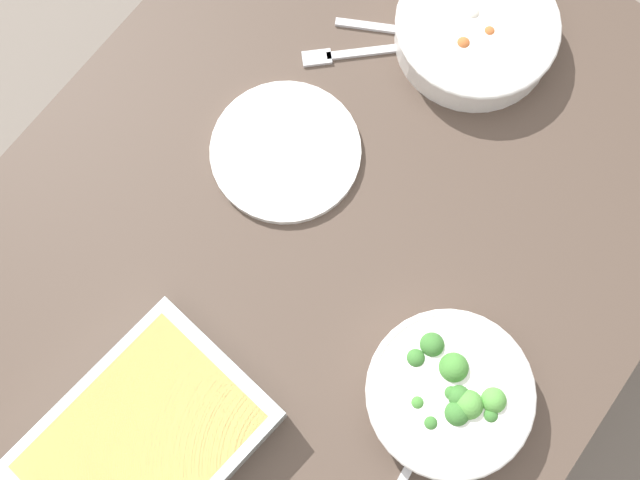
{
  "coord_description": "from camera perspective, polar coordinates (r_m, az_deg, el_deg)",
  "views": [
    {
      "loc": [
        -0.25,
        -0.18,
        1.82
      ],
      "look_at": [
        0.0,
        0.0,
        0.74
      ],
      "focal_mm": 44.77,
      "sensor_mm": 36.0,
      "label": 1
    }
  ],
  "objects": [
    {
      "name": "ground_plane",
      "position": [
        1.85,
        0.0,
        -6.27
      ],
      "size": [
        6.0,
        6.0,
        0.0
      ],
      "primitive_type": "plane",
      "color": "slate"
    },
    {
      "name": "spoon_by_broccoli",
      "position": [
        1.09,
        6.54,
        -15.57
      ],
      "size": [
        0.18,
        0.04,
        0.01
      ],
      "color": "silver",
      "rests_on": "dining_table"
    },
    {
      "name": "baking_dish",
      "position": [
        1.07,
        -12.49,
        -13.91
      ],
      "size": [
        0.32,
        0.25,
        0.06
      ],
      "color": "silver",
      "rests_on": "dining_table"
    },
    {
      "name": "fork_on_table",
      "position": [
        1.24,
        2.24,
        13.17
      ],
      "size": [
        0.14,
        0.14,
        0.01
      ],
      "color": "silver",
      "rests_on": "dining_table"
    },
    {
      "name": "broccoli_bowl",
      "position": [
        1.07,
        9.24,
        -10.8
      ],
      "size": [
        0.22,
        0.22,
        0.07
      ],
      "color": "white",
      "rests_on": "dining_table"
    },
    {
      "name": "stew_bowl",
      "position": [
        1.24,
        10.93,
        14.55
      ],
      "size": [
        0.24,
        0.24,
        0.06
      ],
      "color": "white",
      "rests_on": "dining_table"
    },
    {
      "name": "side_plate",
      "position": [
        1.17,
        -2.48,
        6.36
      ],
      "size": [
        0.22,
        0.22,
        0.01
      ],
      "primitive_type": "cylinder",
      "color": "white",
      "rests_on": "dining_table"
    },
    {
      "name": "dining_table",
      "position": [
        1.21,
        0.0,
        -1.16
      ],
      "size": [
        1.2,
        0.9,
        0.74
      ],
      "color": "#4C3D33",
      "rests_on": "ground_plane"
    },
    {
      "name": "spoon_by_stew",
      "position": [
        1.26,
        6.39,
        14.64
      ],
      "size": [
        0.1,
        0.16,
        0.01
      ],
      "color": "silver",
      "rests_on": "dining_table"
    }
  ]
}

